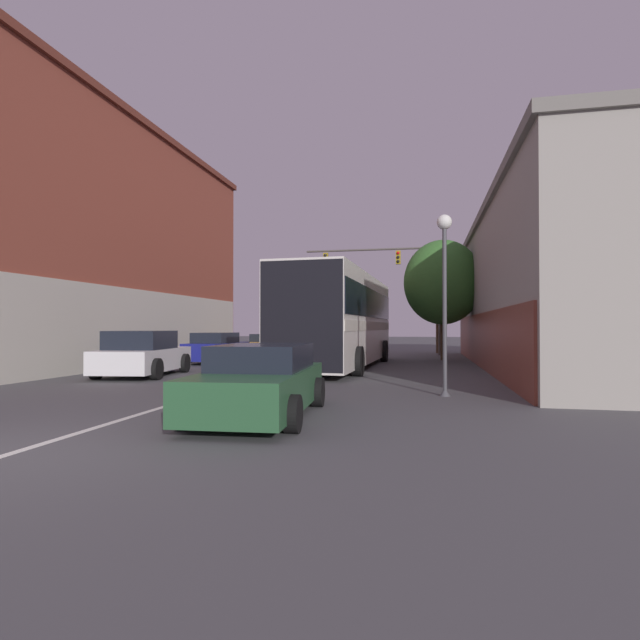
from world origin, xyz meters
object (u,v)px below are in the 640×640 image
at_px(street_lamp, 445,281).
at_px(street_tree_far, 437,298).
at_px(parked_car_left_near, 143,354).
at_px(traffic_signal_gantry, 399,274).
at_px(hatchback_foreground, 260,382).
at_px(bus, 341,317).
at_px(parked_car_left_far, 217,348).
at_px(street_tree_near, 443,282).
at_px(parked_car_left_mid, 270,344).

relative_size(street_lamp, street_tree_far, 0.86).
bearing_deg(parked_car_left_near, traffic_signal_gantry, -35.25).
height_order(hatchback_foreground, street_lamp, street_lamp).
distance_m(bus, street_tree_far, 12.82).
bearing_deg(hatchback_foreground, parked_car_left_near, 40.95).
distance_m(bus, parked_car_left_far, 6.21).
bearing_deg(traffic_signal_gantry, bus, -100.59).
distance_m(bus, street_tree_near, 6.93).
distance_m(parked_car_left_far, street_tree_near, 11.39).
height_order(parked_car_left_near, traffic_signal_gantry, traffic_signal_gantry).
bearing_deg(hatchback_foreground, traffic_signal_gantry, -7.48).
height_order(hatchback_foreground, street_tree_near, street_tree_near).
xyz_separation_m(bus, hatchback_foreground, (0.39, -11.39, -1.44)).
height_order(parked_car_left_near, parked_car_left_far, parked_car_left_near).
bearing_deg(traffic_signal_gantry, parked_car_left_mid, -171.22).
xyz_separation_m(bus, parked_car_left_mid, (-5.77, 8.76, -1.48)).
distance_m(parked_car_left_near, street_tree_near, 14.70).
bearing_deg(street_lamp, hatchback_foreground, -135.07).
relative_size(parked_car_left_mid, parked_car_left_far, 1.01).
xyz_separation_m(bus, street_tree_far, (4.14, 12.05, 1.42)).
distance_m(street_tree_near, street_tree_far, 6.86).
xyz_separation_m(parked_car_left_near, traffic_signal_gantry, (7.74, 14.94, 4.08)).
bearing_deg(hatchback_foreground, parked_car_left_mid, 13.46).
bearing_deg(parked_car_left_near, street_lamp, -114.92).
relative_size(parked_car_left_mid, street_lamp, 0.93).
height_order(parked_car_left_mid, traffic_signal_gantry, traffic_signal_gantry).
bearing_deg(parked_car_left_near, street_tree_far, -38.32).
xyz_separation_m(traffic_signal_gantry, street_tree_near, (2.37, -4.74, -0.95)).
relative_size(traffic_signal_gantry, street_tree_far, 1.62).
bearing_deg(traffic_signal_gantry, street_tree_near, -63.39).
distance_m(parked_car_left_far, street_lamp, 13.53).
relative_size(bus, street_tree_near, 1.99).
relative_size(bus, hatchback_foreground, 2.76).
relative_size(hatchback_foreground, street_lamp, 1.00).
relative_size(parked_car_left_near, street_lamp, 1.01).
height_order(hatchback_foreground, street_tree_far, street_tree_far).
xyz_separation_m(hatchback_foreground, traffic_signal_gantry, (1.46, 21.32, 4.17)).
bearing_deg(street_tree_far, parked_car_left_mid, -161.64).
bearing_deg(parked_car_left_far, street_tree_near, -67.23).
height_order(bus, hatchback_foreground, bus).
bearing_deg(parked_car_left_near, hatchback_foreground, -143.36).
bearing_deg(street_tree_near, parked_car_left_mid, 160.41).
bearing_deg(parked_car_left_mid, street_tree_far, -64.89).
relative_size(hatchback_foreground, traffic_signal_gantry, 0.53).
xyz_separation_m(street_lamp, street_tree_far, (0.33, 20.03, 0.77)).
distance_m(bus, street_lamp, 8.87).
relative_size(bus, street_tree_far, 2.35).
bearing_deg(hatchback_foreground, street_tree_near, -16.58).
xyz_separation_m(bus, parked_car_left_near, (-5.88, -5.00, -1.35)).
distance_m(parked_car_left_mid, street_lamp, 19.40).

